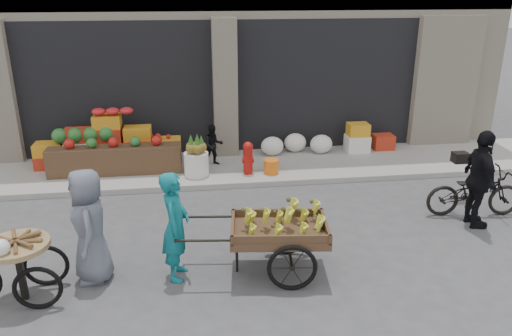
{
  "coord_description": "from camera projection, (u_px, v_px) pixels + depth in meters",
  "views": [
    {
      "loc": [
        -0.86,
        -6.47,
        3.96
      ],
      "look_at": [
        0.2,
        1.21,
        1.1
      ],
      "focal_mm": 35.0,
      "sensor_mm": 36.0,
      "label": 1
    }
  ],
  "objects": [
    {
      "name": "ground",
      "position": [
        254.0,
        265.0,
        7.49
      ],
      "size": [
        80.0,
        80.0,
        0.0
      ],
      "primitive_type": "plane",
      "color": "#424244",
      "rests_on": "ground"
    },
    {
      "name": "sidewalk",
      "position": [
        230.0,
        168.0,
        11.28
      ],
      "size": [
        18.0,
        2.2,
        0.12
      ],
      "primitive_type": "cube",
      "color": "gray",
      "rests_on": "ground"
    },
    {
      "name": "building",
      "position": [
        215.0,
        7.0,
        13.8
      ],
      "size": [
        14.0,
        6.45,
        7.0
      ],
      "color": "beige",
      "rests_on": "ground"
    },
    {
      "name": "fruit_display",
      "position": [
        116.0,
        143.0,
        11.01
      ],
      "size": [
        3.1,
        1.12,
        1.24
      ],
      "color": "#AC2B17",
      "rests_on": "sidewalk"
    },
    {
      "name": "pineapple_bin",
      "position": [
        196.0,
        164.0,
        10.61
      ],
      "size": [
        0.52,
        0.52,
        0.5
      ],
      "primitive_type": "cylinder",
      "color": "silver",
      "rests_on": "sidewalk"
    },
    {
      "name": "fire_hydrant",
      "position": [
        248.0,
        156.0,
        10.66
      ],
      "size": [
        0.22,
        0.22,
        0.71
      ],
      "color": "#A5140F",
      "rests_on": "sidewalk"
    },
    {
      "name": "orange_bucket",
      "position": [
        271.0,
        166.0,
        10.76
      ],
      "size": [
        0.32,
        0.32,
        0.3
      ],
      "primitive_type": "cylinder",
      "color": "orange",
      "rests_on": "sidewalk"
    },
    {
      "name": "right_bay_goods",
      "position": [
        335.0,
        141.0,
        12.06
      ],
      "size": [
        3.35,
        0.6,
        0.7
      ],
      "color": "silver",
      "rests_on": "sidewalk"
    },
    {
      "name": "seated_person",
      "position": [
        213.0,
        145.0,
        11.15
      ],
      "size": [
        0.51,
        0.43,
        0.93
      ],
      "primitive_type": "imported",
      "rotation": [
        0.0,
        0.0,
        0.17
      ],
      "color": "black",
      "rests_on": "sidewalk"
    },
    {
      "name": "banana_cart",
      "position": [
        276.0,
        228.0,
        7.09
      ],
      "size": [
        2.43,
        1.21,
        0.98
      ],
      "rotation": [
        0.0,
        0.0,
        -0.12
      ],
      "color": "brown",
      "rests_on": "ground"
    },
    {
      "name": "vendor_woman",
      "position": [
        175.0,
        226.0,
        6.93
      ],
      "size": [
        0.47,
        0.64,
        1.6
      ],
      "primitive_type": "imported",
      "rotation": [
        0.0,
        0.0,
        1.42
      ],
      "color": "#0E6871",
      "rests_on": "ground"
    },
    {
      "name": "tricycle_cart",
      "position": [
        18.0,
        262.0,
        6.5
      ],
      "size": [
        1.44,
        0.89,
        0.95
      ],
      "rotation": [
        0.0,
        0.0,
        0.06
      ],
      "color": "#9E7F51",
      "rests_on": "ground"
    },
    {
      "name": "vendor_grey",
      "position": [
        90.0,
        226.0,
        6.88
      ],
      "size": [
        0.65,
        0.89,
        1.66
      ],
      "primitive_type": "imported",
      "rotation": [
        0.0,
        0.0,
        -1.4
      ],
      "color": "slate",
      "rests_on": "ground"
    },
    {
      "name": "bicycle",
      "position": [
        474.0,
        192.0,
        8.97
      ],
      "size": [
        1.77,
        0.78,
        0.9
      ],
      "primitive_type": "imported",
      "rotation": [
        0.0,
        0.0,
        1.46
      ],
      "color": "black",
      "rests_on": "ground"
    },
    {
      "name": "cyclist",
      "position": [
        480.0,
        180.0,
        8.44
      ],
      "size": [
        0.52,
        1.04,
        1.71
      ],
      "primitive_type": "imported",
      "rotation": [
        0.0,
        0.0,
        1.46
      ],
      "color": "black",
      "rests_on": "ground"
    }
  ]
}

